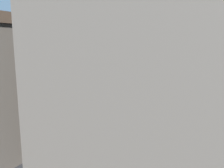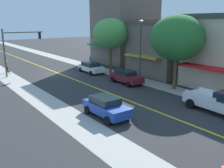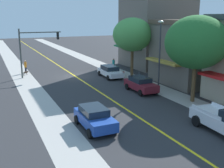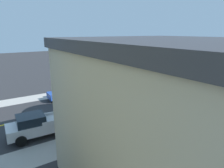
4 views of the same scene
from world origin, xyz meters
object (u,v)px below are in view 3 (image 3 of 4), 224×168
at_px(traffic_light_mast, 34,45).
at_px(street_lamp, 160,48).
at_px(street_tree_right_corner, 132,35).
at_px(small_dog, 26,72).
at_px(blue_sedan_right_curb, 95,117).
at_px(pedestrian_teal_shirt, 114,64).
at_px(maroon_sedan_left_curb, 141,84).
at_px(parking_meter, 140,76).
at_px(white_sedan_left_curb, 110,71).
at_px(pedestrian_orange_shirt, 26,66).
at_px(fire_hydrant, 123,73).
at_px(street_tree_left_near, 196,42).

xyz_separation_m(traffic_light_mast, street_lamp, (-10.98, 11.79, 0.26)).
relative_size(street_tree_right_corner, small_dog, 11.23).
xyz_separation_m(street_lamp, blue_sedan_right_curb, (10.08, 7.26, -3.59)).
xyz_separation_m(pedestrian_teal_shirt, small_dog, (11.90, -2.25, -0.61)).
xyz_separation_m(maroon_sedan_left_curb, blue_sedan_right_curb, (7.85, 7.18, -0.00)).
relative_size(parking_meter, traffic_light_mast, 0.23).
bearing_deg(small_dog, white_sedan_left_curb, -30.15).
distance_m(pedestrian_orange_shirt, small_dog, 1.32).
relative_size(fire_hydrant, maroon_sedan_left_curb, 0.19).
relative_size(street_tree_right_corner, pedestrian_teal_shirt, 4.23).
relative_size(maroon_sedan_left_curb, pedestrian_teal_shirt, 2.46).
relative_size(street_tree_left_near, street_tree_right_corner, 1.04).
bearing_deg(street_lamp, parking_meter, -77.90).
bearing_deg(street_tree_left_near, small_dog, -56.63).
bearing_deg(pedestrian_orange_shirt, fire_hydrant, 74.73).
xyz_separation_m(maroon_sedan_left_curb, pedestrian_teal_shirt, (-2.18, -11.52, 0.14)).
xyz_separation_m(traffic_light_mast, blue_sedan_right_curb, (-0.89, 19.05, -3.33)).
bearing_deg(maroon_sedan_left_curb, street_tree_left_near, 27.96).
bearing_deg(pedestrian_teal_shirt, street_tree_right_corner, 175.77).
height_order(pedestrian_teal_shirt, small_dog, pedestrian_teal_shirt).
height_order(fire_hydrant, white_sedan_left_curb, white_sedan_left_curb).
bearing_deg(parking_meter, street_tree_left_near, 97.25).
distance_m(maroon_sedan_left_curb, pedestrian_orange_shirt, 17.72).
height_order(white_sedan_left_curb, small_dog, white_sedan_left_curb).
height_order(street_tree_right_corner, fire_hydrant, street_tree_right_corner).
distance_m(street_tree_right_corner, maroon_sedan_left_curb, 8.24).
height_order(parking_meter, pedestrian_teal_shirt, pedestrian_teal_shirt).
xyz_separation_m(parking_meter, traffic_light_mast, (10.34, -8.84, 3.21)).
height_order(parking_meter, street_lamp, street_lamp).
height_order(blue_sedan_right_curb, pedestrian_orange_shirt, pedestrian_orange_shirt).
relative_size(street_tree_left_near, fire_hydrant, 9.24).
height_order(street_tree_left_near, maroon_sedan_left_curb, street_tree_left_near).
distance_m(fire_hydrant, pedestrian_teal_shirt, 4.16).
xyz_separation_m(traffic_light_mast, maroon_sedan_left_curb, (-8.75, 11.87, -3.32)).
height_order(street_tree_right_corner, blue_sedan_right_curb, street_tree_right_corner).
bearing_deg(blue_sedan_right_curb, street_tree_left_near, 101.48).
relative_size(parking_meter, pedestrian_teal_shirt, 0.79).
distance_m(street_tree_left_near, parking_meter, 9.23).
distance_m(street_tree_right_corner, pedestrian_teal_shirt, 6.79).
height_order(street_tree_left_near, pedestrian_teal_shirt, street_tree_left_near).
distance_m(fire_hydrant, traffic_light_mast, 11.96).
bearing_deg(street_tree_right_corner, pedestrian_teal_shirt, -87.68).
distance_m(street_tree_right_corner, pedestrian_orange_shirt, 15.32).
relative_size(blue_sedan_right_curb, pedestrian_teal_shirt, 2.35).
distance_m(parking_meter, maroon_sedan_left_curb, 3.43).
relative_size(white_sedan_left_curb, pedestrian_teal_shirt, 2.66).
relative_size(parking_meter, blue_sedan_right_curb, 0.34).
xyz_separation_m(parking_meter, maroon_sedan_left_curb, (1.60, 3.04, -0.12)).
distance_m(street_lamp, white_sedan_left_curb, 8.77).
relative_size(maroon_sedan_left_curb, white_sedan_left_curb, 0.93).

